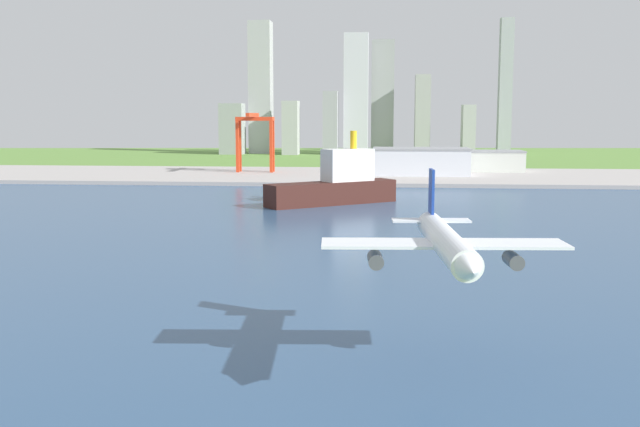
{
  "coord_description": "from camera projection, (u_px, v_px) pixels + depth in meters",
  "views": [
    {
      "loc": [
        16.21,
        -22.9,
        42.87
      ],
      "look_at": [
        -0.72,
        158.0,
        18.63
      ],
      "focal_mm": 40.87,
      "sensor_mm": 36.0,
      "label": 1
    }
  ],
  "objects": [
    {
      "name": "cargo_ship",
      "position": [
        337.0,
        184.0,
        357.42
      ],
      "size": [
        63.1,
        51.88,
        35.81
      ],
      "color": "#381914",
      "rests_on": "water_bay"
    },
    {
      "name": "port_crane_red",
      "position": [
        255.0,
        130.0,
        529.36
      ],
      "size": [
        27.23,
        38.07,
        42.9
      ],
      "color": "red",
      "rests_on": "industrial_pier"
    },
    {
      "name": "warehouse_main",
      "position": [
        421.0,
        161.0,
        508.96
      ],
      "size": [
        66.84,
        36.63,
        18.7
      ],
      "color": "silver",
      "rests_on": "industrial_pier"
    },
    {
      "name": "industrial_pier",
      "position": [
        365.0,
        176.0,
        513.18
      ],
      "size": [
        840.0,
        140.0,
        2.5
      ],
      "primitive_type": "cube",
      "color": "#A7A19D",
      "rests_on": "ground"
    },
    {
      "name": "distant_skyline",
      "position": [
        346.0,
        103.0,
        839.95
      ],
      "size": [
        333.11,
        68.62,
        154.77
      ],
      "color": "#929796",
      "rests_on": "ground"
    },
    {
      "name": "airplane_landing",
      "position": [
        446.0,
        243.0,
        119.89
      ],
      "size": [
        41.67,
        45.89,
        15.29
      ],
      "color": "white"
    },
    {
      "name": "ground_plane",
      "position": [
        351.0,
        213.0,
        325.84
      ],
      "size": [
        2400.0,
        2400.0,
        0.0
      ],
      "primitive_type": "plane",
      "color": "#5C893B"
    },
    {
      "name": "warehouse_annex",
      "position": [
        491.0,
        161.0,
        542.95
      ],
      "size": [
        46.98,
        29.3,
        15.37
      ],
      "color": "silver",
      "rests_on": "industrial_pier"
    },
    {
      "name": "water_bay",
      "position": [
        343.0,
        234.0,
        266.61
      ],
      "size": [
        840.0,
        360.0,
        0.15
      ],
      "primitive_type": "cube",
      "color": "#2D4C70",
      "rests_on": "ground"
    }
  ]
}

